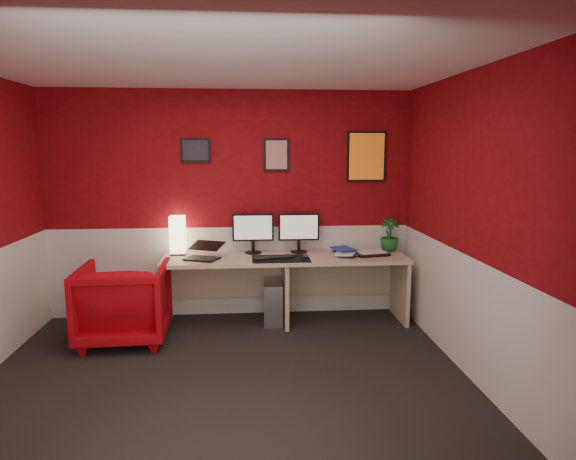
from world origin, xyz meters
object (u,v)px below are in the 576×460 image
object	(u,v)px
zen_tray	(371,254)
armchair	(124,302)
desk	(285,290)
monitor_left	(253,227)
potted_plant	(389,235)
pc_tower	(274,301)
shoji_lamp	(178,236)
laptop	(202,249)
monitor_right	(299,227)

from	to	relation	value
zen_tray	armchair	xyz separation A→B (m)	(-2.54, -0.39, -0.36)
desk	monitor_left	size ratio (longest dim) A/B	4.48
potted_plant	pc_tower	distance (m)	1.49
desk	armchair	bearing A→B (deg)	-166.56
shoji_lamp	potted_plant	xyz separation A→B (m)	(2.34, -0.01, -0.02)
laptop	potted_plant	bearing A→B (deg)	32.15
monitor_left	potted_plant	distance (m)	1.53
shoji_lamp	monitor_left	xyz separation A→B (m)	(0.82, -0.00, 0.09)
monitor_right	armchair	size ratio (longest dim) A/B	0.69
laptop	pc_tower	bearing A→B (deg)	32.66
potted_plant	armchair	size ratio (longest dim) A/B	0.44
shoji_lamp	potted_plant	world-z (taller)	shoji_lamp
shoji_lamp	potted_plant	distance (m)	2.34
laptop	desk	bearing A→B (deg)	29.42
potted_plant	laptop	bearing A→B (deg)	-172.46
desk	zen_tray	size ratio (longest dim) A/B	7.43
armchair	desk	bearing A→B (deg)	-168.46
armchair	pc_tower	bearing A→B (deg)	-166.22
monitor_left	monitor_right	distance (m)	0.50
laptop	monitor_left	size ratio (longest dim) A/B	0.57
armchair	monitor_right	bearing A→B (deg)	-163.79
monitor_left	potted_plant	xyz separation A→B (m)	(1.52, -0.01, -0.11)
monitor_left	armchair	bearing A→B (deg)	-155.14
laptop	monitor_right	xyz separation A→B (m)	(1.04, 0.27, 0.18)
potted_plant	shoji_lamp	bearing A→B (deg)	179.78
zen_tray	armchair	distance (m)	2.59
monitor_right	potted_plant	xyz separation A→B (m)	(1.02, 0.00, -0.11)
laptop	pc_tower	world-z (taller)	laptop
zen_tray	monitor_right	bearing A→B (deg)	165.66
shoji_lamp	laptop	bearing A→B (deg)	-45.26
pc_tower	armchair	size ratio (longest dim) A/B	0.53
desk	zen_tray	world-z (taller)	zen_tray
shoji_lamp	zen_tray	bearing A→B (deg)	-5.67
desk	laptop	world-z (taller)	laptop
zen_tray	shoji_lamp	bearing A→B (deg)	174.33
monitor_left	desk	bearing A→B (deg)	-31.48
pc_tower	zen_tray	bearing A→B (deg)	1.78
desk	laptop	distance (m)	0.99
potted_plant	pc_tower	xyz separation A→B (m)	(-1.31, -0.17, -0.69)
desk	monitor_left	xyz separation A→B (m)	(-0.34, 0.21, 0.66)
desk	shoji_lamp	bearing A→B (deg)	169.73
zen_tray	armchair	world-z (taller)	armchair
shoji_lamp	armchair	size ratio (longest dim) A/B	0.47
monitor_left	armchair	xyz separation A→B (m)	(-1.27, -0.59, -0.63)
desk	monitor_right	bearing A→B (deg)	49.28
pc_tower	shoji_lamp	bearing A→B (deg)	173.73
shoji_lamp	zen_tray	xyz separation A→B (m)	(2.08, -0.21, -0.18)
zen_tray	pc_tower	distance (m)	1.18
potted_plant	monitor_right	bearing A→B (deg)	-179.85
zen_tray	pc_tower	size ratio (longest dim) A/B	0.78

